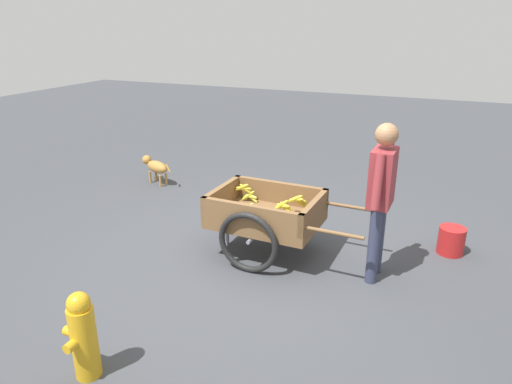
{
  "coord_description": "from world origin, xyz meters",
  "views": [
    {
      "loc": [
        -1.72,
        3.88,
        2.36
      ],
      "look_at": [
        -0.03,
        -0.11,
        0.75
      ],
      "focal_mm": 32.47,
      "sensor_mm": 36.0,
      "label": 1
    }
  ],
  "objects_px": {
    "dog": "(156,166)",
    "fire_hydrant": "(83,335)",
    "vendor_person": "(381,190)",
    "fruit_cart": "(267,216)",
    "plastic_bucket": "(451,240)"
  },
  "relations": [
    {
      "from": "dog",
      "to": "fire_hydrant",
      "type": "bearing_deg",
      "value": 117.77
    },
    {
      "from": "fire_hydrant",
      "to": "vendor_person",
      "type": "bearing_deg",
      "value": -127.02
    },
    {
      "from": "fruit_cart",
      "to": "vendor_person",
      "type": "xyz_separation_m",
      "value": [
        -1.14,
        0.04,
        0.47
      ]
    },
    {
      "from": "dog",
      "to": "fire_hydrant",
      "type": "distance_m",
      "value": 4.12
    },
    {
      "from": "fire_hydrant",
      "to": "plastic_bucket",
      "type": "relative_size",
      "value": 2.24
    },
    {
      "from": "fire_hydrant",
      "to": "fruit_cart",
      "type": "bearing_deg",
      "value": -102.35
    },
    {
      "from": "vendor_person",
      "to": "fire_hydrant",
      "type": "relative_size",
      "value": 2.27
    },
    {
      "from": "fruit_cart",
      "to": "plastic_bucket",
      "type": "bearing_deg",
      "value": -157.06
    },
    {
      "from": "plastic_bucket",
      "to": "dog",
      "type": "bearing_deg",
      "value": -9.21
    },
    {
      "from": "vendor_person",
      "to": "plastic_bucket",
      "type": "relative_size",
      "value": 5.1
    },
    {
      "from": "vendor_person",
      "to": "fire_hydrant",
      "type": "distance_m",
      "value": 2.75
    },
    {
      "from": "fruit_cart",
      "to": "dog",
      "type": "bearing_deg",
      "value": -31.24
    },
    {
      "from": "fruit_cart",
      "to": "vendor_person",
      "type": "distance_m",
      "value": 1.24
    },
    {
      "from": "fruit_cart",
      "to": "vendor_person",
      "type": "height_order",
      "value": "vendor_person"
    },
    {
      "from": "vendor_person",
      "to": "plastic_bucket",
      "type": "distance_m",
      "value": 1.3
    }
  ]
}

